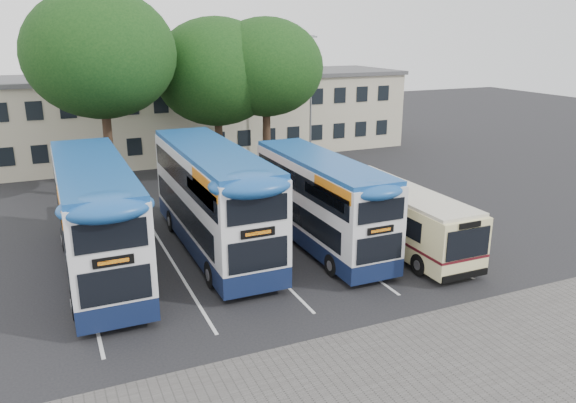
# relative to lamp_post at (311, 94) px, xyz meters

# --- Properties ---
(ground) EXTENTS (120.00, 120.00, 0.00)m
(ground) POSITION_rel_lamp_post_xyz_m (-6.00, -19.97, -5.08)
(ground) COLOR black
(ground) RESTS_ON ground
(paving_strip) EXTENTS (40.00, 6.00, 0.01)m
(paving_strip) POSITION_rel_lamp_post_xyz_m (-8.00, -24.97, -5.08)
(paving_strip) COLOR #595654
(paving_strip) RESTS_ON ground
(bay_lines) EXTENTS (14.12, 11.00, 0.01)m
(bay_lines) POSITION_rel_lamp_post_xyz_m (-9.75, -14.97, -5.08)
(bay_lines) COLOR silver
(bay_lines) RESTS_ON ground
(depot_building) EXTENTS (32.40, 8.40, 6.20)m
(depot_building) POSITION_rel_lamp_post_xyz_m (-6.00, 7.02, -1.93)
(depot_building) COLOR #BBB696
(depot_building) RESTS_ON ground
(lamp_post) EXTENTS (0.25, 1.05, 9.06)m
(lamp_post) POSITION_rel_lamp_post_xyz_m (0.00, 0.00, 0.00)
(lamp_post) COLOR gray
(lamp_post) RESTS_ON ground
(tree_left) EXTENTS (8.14, 8.14, 11.62)m
(tree_left) POSITION_rel_lamp_post_xyz_m (-14.32, -3.42, 3.06)
(tree_left) COLOR black
(tree_left) RESTS_ON ground
(tree_mid) EXTENTS (7.91, 7.91, 10.24)m
(tree_mid) POSITION_rel_lamp_post_xyz_m (-7.20, -1.17, 1.78)
(tree_mid) COLOR black
(tree_mid) RESTS_ON ground
(tree_right) EXTENTS (7.23, 7.23, 10.22)m
(tree_right) POSITION_rel_lamp_post_xyz_m (-4.31, -2.31, 2.05)
(tree_right) COLOR black
(tree_right) RESTS_ON ground
(bus_dd_left) EXTENTS (2.64, 10.91, 4.55)m
(bus_dd_left) POSITION_rel_lamp_post_xyz_m (-16.11, -13.90, -2.58)
(bus_dd_left) COLOR #101B3D
(bus_dd_left) RESTS_ON ground
(bus_dd_mid) EXTENTS (2.68, 11.07, 4.61)m
(bus_dd_mid) POSITION_rel_lamp_post_xyz_m (-11.21, -13.34, -2.54)
(bus_dd_mid) COLOR #101B3D
(bus_dd_mid) RESTS_ON ground
(bus_dd_right) EXTENTS (2.36, 9.76, 4.06)m
(bus_dd_right) POSITION_rel_lamp_post_xyz_m (-6.67, -14.73, -2.85)
(bus_dd_right) COLOR #101B3D
(bus_dd_right) RESTS_ON ground
(bus_single) EXTENTS (2.31, 9.08, 2.71)m
(bus_single) POSITION_rel_lamp_post_xyz_m (-3.48, -16.13, -3.55)
(bus_single) COLOR beige
(bus_single) RESTS_ON ground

